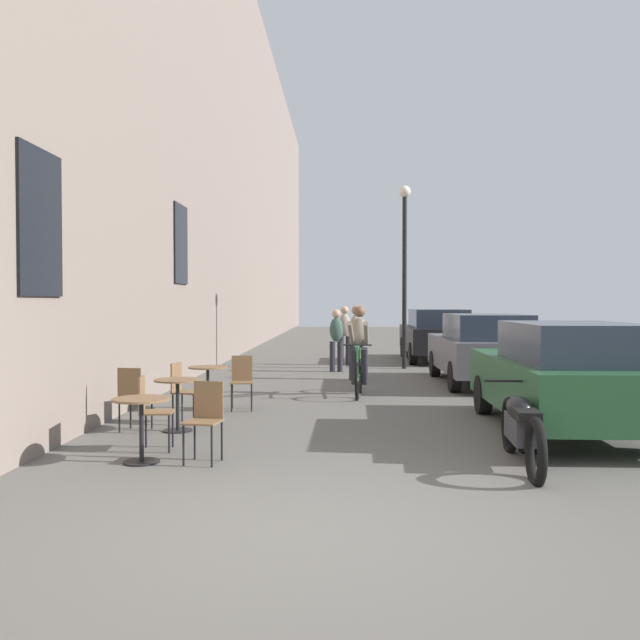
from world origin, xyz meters
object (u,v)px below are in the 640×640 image
Objects in this scene: parked_car_second at (482,348)px; pedestrian_near at (356,338)px; street_lamp at (405,253)px; cyclist_on_bicycle at (359,353)px; cafe_chair_near_toward_street at (151,407)px; cafe_table_mid at (178,394)px; cafe_chair_mid_toward_wall at (183,388)px; cafe_chair_near_toward_wall at (205,416)px; cafe_chair_far_toward_street at (242,378)px; cafe_chair_mid_toward_street at (133,394)px; pedestrian_mid at (336,337)px; parked_car_nearest at (564,375)px; parked_motorcycle at (522,429)px; cafe_table_near at (141,416)px; parked_car_third at (436,334)px; pedestrian_far at (345,332)px; cafe_table_far at (208,379)px.

pedestrian_near is at bearing 162.26° from parked_car_second.
cyclist_on_bicycle is at bearing -104.25° from street_lamp.
cafe_table_mid is (0.02, 1.21, 0.00)m from cafe_chair_near_toward_street.
cafe_table_mid is 0.81× the size of cafe_chair_mid_toward_wall.
cafe_chair_near_toward_wall is 0.18× the size of street_lamp.
cafe_chair_far_toward_street is (0.63, 3.13, 0.00)m from cafe_chair_near_toward_street.
cafe_table_mid is at bearing -124.70° from cyclist_on_bicycle.
cafe_chair_near_toward_wall is 1.00× the size of cafe_chair_mid_toward_wall.
parked_car_second reaches higher than cafe_chair_mid_toward_street.
cafe_chair_mid_toward_wall is 0.56× the size of pedestrian_mid.
parked_motorcycle is at bearing -119.39° from parked_car_nearest.
cafe_chair_far_toward_street is at bearing 81.63° from cafe_table_near.
cyclist_on_bicycle is at bearing -89.92° from pedestrian_near.
cyclist_on_bicycle is 0.40× the size of parked_car_third.
cafe_table_mid is 0.17× the size of parked_car_second.
pedestrian_far is (0.22, 1.90, 0.04)m from pedestrian_mid.
cafe_table_far is 5.54m from parked_car_nearest.
pedestrian_near is 0.39× the size of parked_car_third.
cafe_table_near is at bearing -87.07° from cafe_chair_mid_toward_wall.
cafe_table_near is 12.05m from pedestrian_far.
cafe_table_mid is at bearing 7.17° from cafe_chair_mid_toward_street.
cafe_chair_far_toward_street is 0.18× the size of street_lamp.
cafe_chair_mid_toward_wall is (-0.13, 2.46, -0.00)m from cafe_table_near.
cyclist_on_bicycle is at bearing 126.48° from parked_car_nearest.
parked_car_second is at bearing 37.36° from cafe_chair_far_toward_street.
cafe_table_far is (0.07, 3.05, 0.00)m from cafe_chair_near_toward_street.
pedestrian_near is 0.40× the size of parked_car_second.
cafe_table_near is at bearing -89.96° from cafe_table_far.
pedestrian_mid is 0.74× the size of parked_motorcycle.
pedestrian_near is (2.59, 6.36, 0.44)m from cafe_table_mid.
pedestrian_far is at bearing 92.45° from cyclist_on_bicycle.
cyclist_on_bicycle reaches higher than cafe_chair_mid_toward_street.
parked_car_third is at bearing 27.38° from pedestrian_far.
cafe_chair_near_toward_wall is 0.20× the size of parked_car_third.
cafe_chair_near_toward_wall is 4.92m from parked_car_nearest.
cafe_chair_near_toward_street is 1.21m from cafe_table_mid.
pedestrian_mid is at bearing 111.74° from parked_car_nearest.
parked_car_third is (5.18, 10.81, 0.30)m from cafe_chair_mid_toward_wall.
cafe_chair_near_toward_street is 1.00× the size of cafe_chair_mid_toward_street.
street_lamp is at bearing 66.42° from cafe_table_mid.
cafe_chair_near_toward_street is 1.27m from cafe_chair_mid_toward_street.
cafe_table_near is at bearing -125.55° from parked_car_second.
pedestrian_near is at bearing 113.35° from parked_car_nearest.
cafe_table_mid is (-0.75, 1.76, 0.00)m from cafe_chair_near_toward_wall.
street_lamp is (3.32, 7.07, 2.59)m from cafe_chair_far_toward_street.
pedestrian_near reaches higher than pedestrian_far.
cafe_chair_mid_toward_street reaches higher than parked_motorcycle.
cafe_chair_near_toward_wall is 0.53× the size of pedestrian_far.
parked_car_third reaches higher than cafe_chair_mid_toward_street.
cafe_table_mid is 0.81× the size of cafe_chair_far_toward_street.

